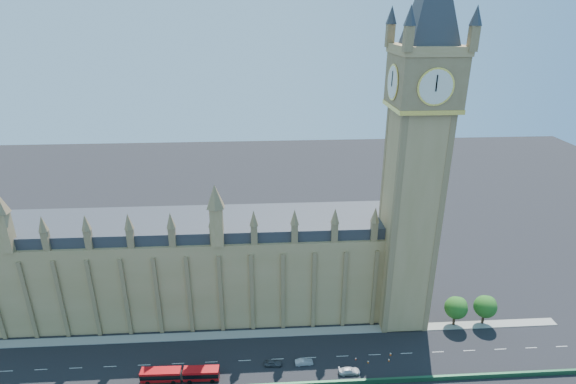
{
  "coord_description": "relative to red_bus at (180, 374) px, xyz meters",
  "views": [
    {
      "loc": [
        1.22,
        -86.21,
        78.54
      ],
      "look_at": [
        7.19,
        10.0,
        39.82
      ],
      "focal_mm": 28.0,
      "sensor_mm": 36.0,
      "label": 1
    }
  ],
  "objects": [
    {
      "name": "ground",
      "position": [
        18.49,
        5.28,
        -1.59
      ],
      "size": [
        400.0,
        400.0,
        0.0
      ],
      "primitive_type": "plane",
      "color": "black",
      "rests_on": "ground"
    },
    {
      "name": "palace_westminster",
      "position": [
        -6.51,
        27.28,
        12.28
      ],
      "size": [
        120.0,
        20.0,
        28.0
      ],
      "color": "#9C804B",
      "rests_on": "ground"
    },
    {
      "name": "elizabeth_tower",
      "position": [
        56.49,
        19.27,
        52.97
      ],
      "size": [
        20.59,
        20.59,
        105.0
      ],
      "color": "#9C804B",
      "rests_on": "ground"
    },
    {
      "name": "kerb_north",
      "position": [
        18.49,
        14.78,
        -1.51
      ],
      "size": [
        160.0,
        3.0,
        0.16
      ],
      "primitive_type": "cube",
      "color": "gray",
      "rests_on": "ground"
    },
    {
      "name": "tree_east_near",
      "position": [
        70.71,
        15.36,
        4.06
      ],
      "size": [
        6.0,
        6.0,
        8.5
      ],
      "color": "#382619",
      "rests_on": "ground"
    },
    {
      "name": "tree_east_far",
      "position": [
        78.71,
        15.36,
        4.06
      ],
      "size": [
        6.0,
        6.0,
        8.5
      ],
      "color": "#382619",
      "rests_on": "ground"
    },
    {
      "name": "red_bus",
      "position": [
        0.0,
        0.0,
        0.0
      ],
      "size": [
        17.78,
        3.16,
        3.01
      ],
      "rotation": [
        0.0,
        0.0,
        -0.02
      ],
      "color": "#B90C10",
      "rests_on": "ground"
    },
    {
      "name": "car_grey",
      "position": [
        21.37,
        3.22,
        -0.88
      ],
      "size": [
        4.28,
        2.03,
        1.41
      ],
      "primitive_type": "imported",
      "rotation": [
        0.0,
        0.0,
        1.48
      ],
      "color": "#404247",
      "rests_on": "ground"
    },
    {
      "name": "car_silver",
      "position": [
        28.79,
        3.15,
        -0.89
      ],
      "size": [
        4.35,
        1.76,
        1.4
      ],
      "primitive_type": "imported",
      "rotation": [
        0.0,
        0.0,
        1.64
      ],
      "color": "#9FA1A6",
      "rests_on": "ground"
    },
    {
      "name": "car_white",
      "position": [
        39.06,
        -0.42,
        -0.85
      ],
      "size": [
        5.06,
        2.08,
        1.47
      ],
      "primitive_type": "imported",
      "rotation": [
        0.0,
        0.0,
        1.57
      ],
      "color": "silver",
      "rests_on": "ground"
    },
    {
      "name": "cone_a",
      "position": [
        41.49,
        3.88,
        -1.27
      ],
      "size": [
        0.47,
        0.47,
        0.64
      ],
      "rotation": [
        0.0,
        0.0,
        -0.2
      ],
      "color": "black",
      "rests_on": "ground"
    },
    {
      "name": "cone_b",
      "position": [
        44.25,
        2.64,
        -1.26
      ],
      "size": [
        0.46,
        0.46,
        0.66
      ],
      "rotation": [
        0.0,
        0.0,
        -0.11
      ],
      "color": "black",
      "rests_on": "ground"
    },
    {
      "name": "cone_c",
      "position": [
        50.36,
        4.89,
        -1.2
      ],
      "size": [
        0.62,
        0.62,
        0.78
      ],
      "rotation": [
        0.0,
        0.0,
        -0.3
      ],
      "color": "black",
      "rests_on": "ground"
    },
    {
      "name": "cone_d",
      "position": [
        49.4,
        2.94,
        -1.26
      ],
      "size": [
        0.45,
        0.45,
        0.67
      ],
      "rotation": [
        0.0,
        0.0,
        -0.06
      ],
      "color": "black",
      "rests_on": "ground"
    }
  ]
}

